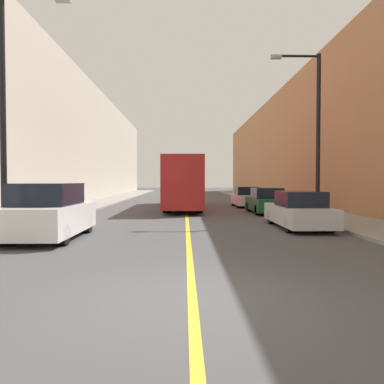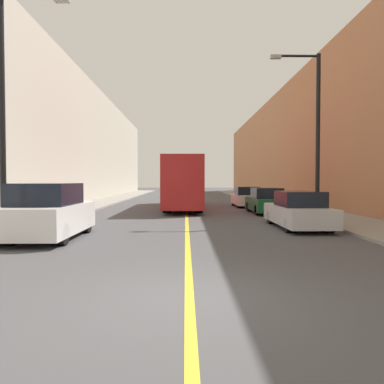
% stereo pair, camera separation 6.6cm
% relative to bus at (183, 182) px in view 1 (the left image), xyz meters
% --- Properties ---
extents(ground_plane, '(200.00, 200.00, 0.00)m').
position_rel_bus_xyz_m(ground_plane, '(0.23, -20.65, -1.85)').
color(ground_plane, '#474749').
extents(sidewalk_left, '(3.33, 72.00, 0.12)m').
position_rel_bus_xyz_m(sidewalk_left, '(-7.36, 9.35, -1.79)').
color(sidewalk_left, gray).
rests_on(sidewalk_left, ground).
extents(sidewalk_right, '(3.33, 72.00, 0.12)m').
position_rel_bus_xyz_m(sidewalk_right, '(7.83, 9.35, -1.79)').
color(sidewalk_right, gray).
rests_on(sidewalk_right, ground).
extents(building_row_left, '(4.00, 72.00, 11.79)m').
position_rel_bus_xyz_m(building_row_left, '(-11.03, 9.35, 4.04)').
color(building_row_left, '#B7B2A3').
rests_on(building_row_left, ground).
extents(building_row_right, '(4.00, 72.00, 11.00)m').
position_rel_bus_xyz_m(building_row_right, '(11.50, 9.35, 3.64)').
color(building_row_right, '#B2724C').
rests_on(building_row_right, ground).
extents(road_center_line, '(0.16, 72.00, 0.01)m').
position_rel_bus_xyz_m(road_center_line, '(0.23, 9.35, -1.85)').
color(road_center_line, gold).
rests_on(road_center_line, ground).
extents(bus, '(2.45, 12.54, 3.46)m').
position_rel_bus_xyz_m(bus, '(0.00, 0.00, 0.00)').
color(bus, '#AD1E1E').
rests_on(bus, ground).
extents(parked_suv_left, '(2.03, 4.50, 1.89)m').
position_rel_bus_xyz_m(parked_suv_left, '(-4.48, -14.08, -0.98)').
color(parked_suv_left, silver).
rests_on(parked_suv_left, ground).
extents(car_right_near, '(1.84, 4.74, 1.54)m').
position_rel_bus_xyz_m(car_right_near, '(4.87, -11.38, -1.16)').
color(car_right_near, silver).
rests_on(car_right_near, ground).
extents(car_right_mid, '(1.82, 4.59, 1.55)m').
position_rel_bus_xyz_m(car_right_mid, '(5.06, -4.27, -1.16)').
color(car_right_mid, '#145128').
rests_on(car_right_mid, ground).
extents(car_right_far, '(1.89, 4.28, 1.52)m').
position_rel_bus_xyz_m(car_right_far, '(4.83, 1.39, -1.17)').
color(car_right_far, silver).
rests_on(car_right_far, ground).
extents(street_lamp_left, '(2.39, 0.24, 8.06)m').
position_rel_bus_xyz_m(street_lamp_left, '(-5.81, -14.09, 2.81)').
color(street_lamp_left, black).
rests_on(street_lamp_left, sidewalk_left).
extents(street_lamp_right, '(2.39, 0.24, 7.84)m').
position_rel_bus_xyz_m(street_lamp_right, '(6.27, -9.12, 2.70)').
color(street_lamp_right, black).
rests_on(street_lamp_right, sidewalk_right).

